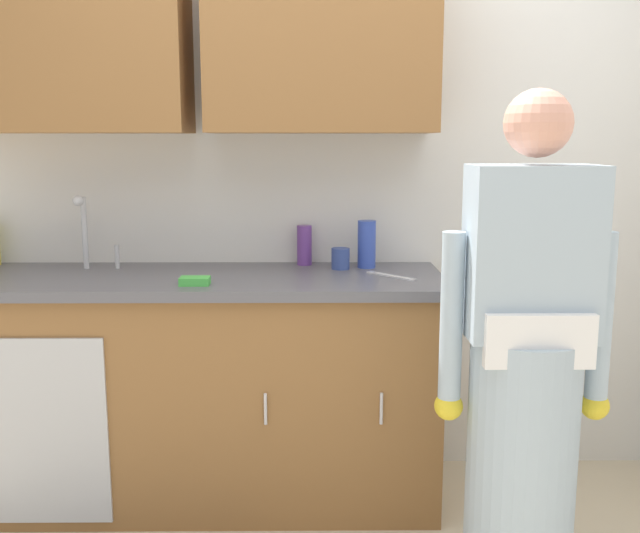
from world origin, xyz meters
name	(u,v)px	position (x,y,z in m)	size (l,w,h in m)	color
kitchen_wall_with_uppers	(302,139)	(-0.14, 0.99, 1.48)	(4.80, 0.44, 2.70)	silver
counter_cabinet	(201,392)	(-0.55, 0.70, 0.45)	(1.90, 0.62, 0.90)	brown
countertop	(198,280)	(-0.55, 0.70, 0.92)	(1.96, 0.66, 0.04)	#595960
sink	(86,278)	(-1.00, 0.71, 0.93)	(0.50, 0.36, 0.35)	#B7BABF
person_at_sink	(524,395)	(0.57, -0.01, 0.69)	(0.55, 0.34, 1.62)	white
bottle_cleaner_spray	(367,244)	(0.14, 0.87, 1.04)	(0.08, 0.08, 0.20)	#334CB2
bottle_water_tall	(304,245)	(-0.13, 0.94, 1.03)	(0.06, 0.06, 0.17)	#66388C
cup_by_sink	(340,259)	(0.03, 0.83, 0.98)	(0.08, 0.08, 0.09)	#33478C
knife_on_counter	(391,276)	(0.22, 0.66, 0.94)	(0.24, 0.02, 0.01)	silver
sponge	(195,281)	(-0.53, 0.50, 0.96)	(0.11, 0.07, 0.03)	#4CBF4C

